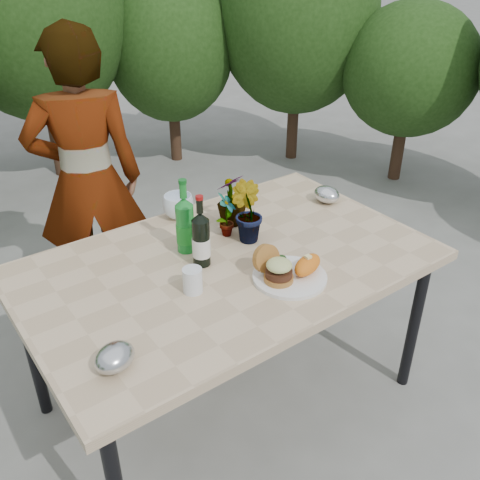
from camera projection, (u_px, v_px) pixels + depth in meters
ground at (230, 395)px, 2.50m from camera, size 80.00×80.00×0.00m
patio_table at (228, 272)px, 2.15m from camera, size 1.60×1.00×0.75m
shrub_hedge at (92, 68)px, 3.29m from camera, size 6.77×5.09×2.14m
dinner_plate at (290, 277)px, 2.00m from camera, size 0.28×0.28×0.01m
burger_stack at (276, 268)px, 1.96m from camera, size 0.11×0.16×0.11m
sweet_potato at (307, 265)px, 2.00m from camera, size 0.17×0.12×0.06m
grilled_veg at (278, 260)px, 2.06m from camera, size 0.08×0.05×0.03m
wine_bottle at (201, 240)px, 2.04m from camera, size 0.07×0.07×0.29m
sparkling_water at (185, 225)px, 2.12m from camera, size 0.08×0.08×0.31m
plastic_cup at (193, 280)px, 1.91m from camera, size 0.07×0.07×0.09m
seedling_left at (227, 215)px, 2.24m from camera, size 0.13×0.12×0.20m
seedling_mid at (246, 212)px, 2.19m from camera, size 0.14×0.16×0.25m
seedling_right at (232, 200)px, 2.32m from camera, size 0.15×0.15×0.23m
blue_bowl at (178, 206)px, 2.40m from camera, size 0.17×0.17×0.11m
foil_packet_left at (115, 357)px, 1.58m from camera, size 0.16×0.15×0.08m
foil_packet_right at (327, 194)px, 2.54m from camera, size 0.12×0.14×0.08m
person at (88, 182)px, 2.70m from camera, size 0.66×0.54×1.55m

